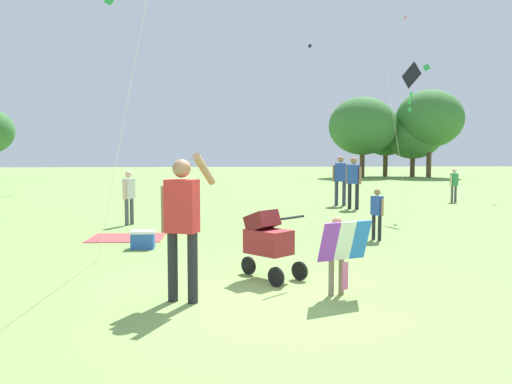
% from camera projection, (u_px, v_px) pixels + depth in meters
% --- Properties ---
extents(ground_plane, '(120.00, 120.00, 0.00)m').
position_uv_depth(ground_plane, '(283.00, 302.00, 6.69)').
color(ground_plane, '#75994C').
extents(treeline_distant, '(35.54, 6.03, 6.43)m').
position_uv_depth(treeline_distant, '(355.00, 127.00, 39.07)').
color(treeline_distant, brown).
rests_on(treeline_distant, ground).
extents(child_with_butterfly_kite, '(0.74, 0.49, 1.04)m').
position_uv_depth(child_with_butterfly_kite, '(338.00, 248.00, 6.93)').
color(child_with_butterfly_kite, '#7F705B').
rests_on(child_with_butterfly_kite, ground).
extents(person_adult_flyer, '(0.69, 0.53, 1.87)m').
position_uv_depth(person_adult_flyer, '(182.00, 217.00, 6.61)').
color(person_adult_flyer, '#232328').
rests_on(person_adult_flyer, ground).
extents(stroller, '(0.95, 1.00, 1.03)m').
position_uv_depth(stroller, '(268.00, 238.00, 7.86)').
color(stroller, black).
rests_on(stroller, ground).
extents(kite_orange_delta, '(1.28, 1.69, 4.55)m').
position_uv_depth(kite_orange_delta, '(411.00, 80.00, 15.52)').
color(kite_orange_delta, black).
rests_on(kite_orange_delta, ground).
extents(person_red_shirt, '(0.45, 0.41, 1.71)m').
position_uv_depth(person_red_shirt, '(354.00, 179.00, 17.42)').
color(person_red_shirt, '#232328').
rests_on(person_red_shirt, ground).
extents(person_sitting_far, '(0.25, 0.31, 1.10)m').
position_uv_depth(person_sitting_far, '(377.00, 210.00, 11.32)').
color(person_sitting_far, '#232328').
rests_on(person_sitting_far, ground).
extents(person_couple_left, '(0.30, 0.41, 1.39)m').
position_uv_depth(person_couple_left, '(129.00, 193.00, 13.67)').
color(person_couple_left, '#4C4C51').
rests_on(person_couple_left, ground).
extents(person_kid_running, '(0.53, 0.34, 1.73)m').
position_uv_depth(person_kid_running, '(340.00, 177.00, 18.56)').
color(person_kid_running, '#33384C').
rests_on(person_kid_running, ground).
extents(person_back_turned, '(0.37, 0.27, 1.26)m').
position_uv_depth(person_back_turned, '(454.00, 182.00, 19.95)').
color(person_back_turned, '#4C4C51').
rests_on(person_back_turned, ground).
extents(picnic_blanket, '(1.60, 1.26, 0.02)m').
position_uv_depth(picnic_blanket, '(127.00, 238.00, 11.64)').
color(picnic_blanket, '#CC3D3D').
rests_on(picnic_blanket, ground).
extents(cooler_box, '(0.45, 0.33, 0.35)m').
position_uv_depth(cooler_box, '(143.00, 240.00, 10.37)').
color(cooler_box, '#2D5BB7').
rests_on(cooler_box, ground).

